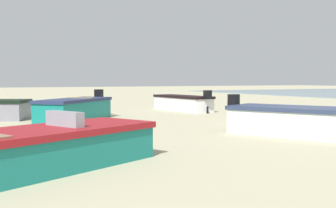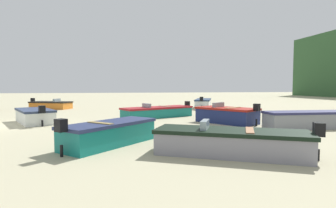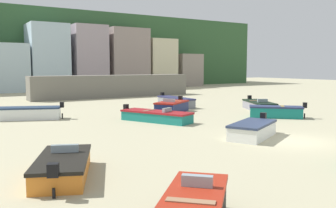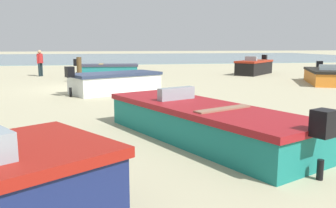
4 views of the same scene
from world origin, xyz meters
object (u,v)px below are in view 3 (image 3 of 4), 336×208
Objects in this scene: boat_white_10 at (253,130)px; boat_navy_5 at (172,107)px; boat_grey_2 at (176,102)px; boat_grey_8 at (259,106)px; boat_white_1 at (28,113)px; boat_teal_3 at (156,116)px; boat_teal_6 at (276,112)px; boat_orange_7 at (63,167)px.

boat_navy_5 is at bearing -37.23° from boat_white_10.
boat_grey_2 reaches higher than boat_grey_8.
boat_teal_3 is (7.41, -5.77, -0.08)m from boat_white_1.
boat_grey_2 is at bearing -61.78° from boat_white_1.
boat_white_1 is 16.20m from boat_white_10.
boat_navy_5 reaches higher than boat_white_10.
boat_grey_2 is 10.63m from boat_teal_6.
boat_teal_6 is 4.44m from boat_grey_8.
boat_teal_3 is at bearing 30.14° from boat_grey_8.
boat_teal_3 is (-6.39, -7.34, -0.07)m from boat_grey_2.
boat_orange_7 is (-9.09, -9.31, -0.01)m from boat_teal_3.
boat_grey_8 is (18.27, -4.95, -0.05)m from boat_white_1.
boat_teal_3 reaches higher than boat_orange_7.
boat_white_10 reaches higher than boat_teal_3.
boat_orange_7 is at bearing 101.10° from boat_navy_5.
boat_navy_5 reaches higher than boat_white_1.
boat_white_1 is 1.28× the size of boat_teal_6.
boat_navy_5 is 0.99× the size of boat_white_10.
boat_orange_7 is 0.85× the size of boat_grey_8.
boat_teal_3 is at bearing 100.81° from boat_navy_5.
boat_teal_6 is (5.01, -6.74, -0.03)m from boat_navy_5.
boat_grey_2 reaches higher than boat_orange_7.
boat_grey_2 is 1.08× the size of boat_grey_8.
boat_grey_2 is 1.37× the size of boat_navy_5.
boat_grey_8 is (4.47, -6.52, -0.04)m from boat_grey_2.
boat_orange_7 is 10.79m from boat_white_10.
boat_teal_6 reaches higher than boat_grey_8.
boat_teal_6 is (2.28, -10.39, -0.01)m from boat_grey_2.
boat_teal_6 is at bearing 135.80° from boat_teal_3.
boat_navy_5 is (-2.73, -3.65, 0.02)m from boat_grey_2.
boat_white_10 is at bearing 31.51° from boat_orange_7.
boat_navy_5 is 18.21m from boat_orange_7.
boat_grey_8 is (2.19, 3.86, -0.03)m from boat_teal_6.
boat_teal_3 is 10.89m from boat_grey_8.
boat_white_1 is 0.97× the size of boat_grey_8.
boat_teal_3 is 7.87m from boat_white_10.
boat_white_1 is at bearing 10.69° from boat_grey_8.
boat_navy_5 is at bearing 55.33° from boat_grey_2.
boat_white_1 reaches higher than boat_teal_6.
boat_teal_3 is 13.02m from boat_orange_7.
boat_navy_5 reaches higher than boat_orange_7.
boat_teal_6 is at bearing 104.56° from boat_grey_2.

